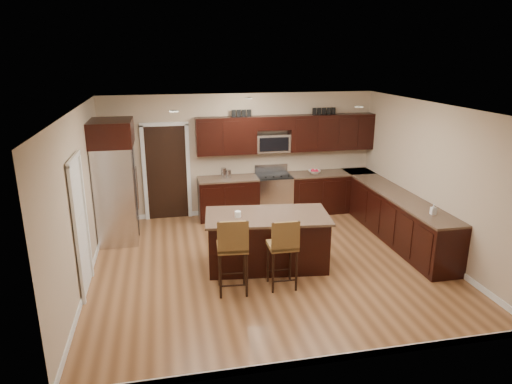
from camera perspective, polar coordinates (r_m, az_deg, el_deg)
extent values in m
plane|color=#8F5E39|center=(8.07, 1.61, -8.92)|extent=(6.00, 6.00, 0.00)
plane|color=silver|center=(7.30, 1.79, 10.50)|extent=(6.00, 6.00, 0.00)
plane|color=tan|center=(10.19, -1.87, 4.65)|extent=(6.00, 0.00, 6.00)
plane|color=tan|center=(7.50, -21.21, -1.04)|extent=(0.00, 5.50, 5.50)
plane|color=tan|center=(8.75, 21.20, 1.42)|extent=(0.00, 5.50, 5.50)
cube|color=black|center=(10.09, -3.49, -0.85)|extent=(1.30, 0.60, 0.88)
cube|color=black|center=(10.66, 9.27, -0.05)|extent=(1.94, 0.60, 0.88)
cube|color=black|center=(9.25, 17.48, -3.32)|extent=(0.60, 3.35, 0.88)
cube|color=brown|center=(9.95, -3.54, 1.67)|extent=(1.30, 0.63, 0.04)
cube|color=brown|center=(10.54, 9.38, 2.34)|extent=(1.94, 0.63, 0.04)
cube|color=brown|center=(9.10, 17.73, -0.60)|extent=(0.63, 3.35, 0.04)
cube|color=black|center=(9.88, -3.75, 7.02)|extent=(1.30, 0.33, 0.80)
cube|color=black|center=(10.47, 9.36, 7.40)|extent=(1.94, 0.33, 0.80)
cube|color=black|center=(10.04, 2.12, 8.64)|extent=(0.76, 0.33, 0.30)
cube|color=silver|center=(10.27, 2.20, -0.45)|extent=(0.76, 0.64, 0.90)
cube|color=black|center=(10.14, 2.23, 2.03)|extent=(0.76, 0.60, 0.03)
cube|color=black|center=(9.99, 2.61, -0.95)|extent=(0.65, 0.01, 0.45)
cube|color=silver|center=(10.37, 1.88, 3.00)|extent=(0.76, 0.05, 0.18)
cube|color=silver|center=(10.13, 2.07, 6.14)|extent=(0.76, 0.31, 0.40)
cube|color=black|center=(10.11, -11.10, 2.38)|extent=(0.85, 0.03, 2.06)
cube|color=white|center=(7.32, -21.14, -4.20)|extent=(0.03, 0.80, 2.04)
cube|color=black|center=(7.84, 1.39, -6.18)|extent=(2.07, 1.21, 0.88)
cube|color=brown|center=(7.67, 1.41, -3.02)|extent=(2.18, 1.32, 0.04)
cube|color=black|center=(8.00, 1.37, -8.78)|extent=(1.98, 1.12, 0.09)
cube|color=brown|center=(6.90, -2.98, -6.86)|extent=(0.49, 0.49, 0.07)
cube|color=brown|center=(6.61, -2.89, -5.68)|extent=(0.46, 0.08, 0.49)
cylinder|color=black|center=(6.86, -4.32, -10.58)|extent=(0.04, 0.04, 0.71)
cylinder|color=black|center=(6.92, -1.05, -10.30)|extent=(0.04, 0.04, 0.71)
cylinder|color=black|center=(7.21, -4.73, -9.16)|extent=(0.04, 0.04, 0.71)
cylinder|color=black|center=(7.26, -1.63, -8.91)|extent=(0.04, 0.04, 0.71)
cube|color=brown|center=(7.06, 3.30, -6.67)|extent=(0.43, 0.43, 0.06)
cube|color=brown|center=(6.80, 3.73, -5.58)|extent=(0.43, 0.05, 0.46)
cylinder|color=black|center=(7.01, 2.16, -10.11)|extent=(0.04, 0.04, 0.66)
cylinder|color=black|center=(7.10, 5.09, -9.80)|extent=(0.04, 0.04, 0.66)
cylinder|color=black|center=(7.33, 1.47, -8.83)|extent=(0.04, 0.04, 0.66)
cylinder|color=black|center=(7.42, 4.27, -8.56)|extent=(0.04, 0.04, 0.66)
cube|color=silver|center=(9.14, -17.03, -0.20)|extent=(0.72, 0.94, 1.88)
cube|color=black|center=(9.11, -14.76, -0.06)|extent=(0.01, 0.02, 1.79)
cylinder|color=silver|center=(9.01, -14.66, 0.37)|extent=(0.02, 0.02, 0.84)
cylinder|color=silver|center=(9.16, -14.62, 0.65)|extent=(0.02, 0.02, 0.84)
cube|color=black|center=(8.88, -17.68, 7.06)|extent=(0.78, 1.00, 0.47)
cube|color=brown|center=(10.07, 5.77, -3.56)|extent=(0.97, 0.64, 0.01)
imported|color=silver|center=(10.39, 7.31, 2.52)|extent=(0.31, 0.31, 0.07)
imported|color=#B2B2B2|center=(8.22, 21.29, -2.02)|extent=(0.09, 0.09, 0.18)
cylinder|color=silver|center=(9.91, -4.06, 2.38)|extent=(0.12, 0.12, 0.22)
cylinder|color=silver|center=(9.93, -3.45, 2.27)|extent=(0.11, 0.11, 0.18)
cylinder|color=white|center=(7.56, -2.28, -2.78)|extent=(0.10, 0.10, 0.10)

